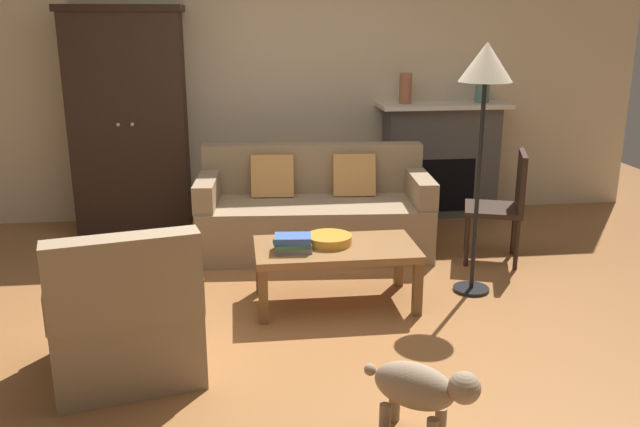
% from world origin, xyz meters
% --- Properties ---
extents(ground_plane, '(9.60, 9.60, 0.00)m').
position_xyz_m(ground_plane, '(0.00, 0.00, 0.00)').
color(ground_plane, '#9E6638').
extents(back_wall, '(7.20, 0.10, 2.80)m').
position_xyz_m(back_wall, '(0.00, 2.55, 1.40)').
color(back_wall, beige).
rests_on(back_wall, ground).
extents(fireplace, '(1.26, 0.48, 1.12)m').
position_xyz_m(fireplace, '(1.55, 2.30, 0.57)').
color(fireplace, '#4C4947').
rests_on(fireplace, ground).
extents(armoire, '(1.06, 0.57, 2.02)m').
position_xyz_m(armoire, '(-1.40, 2.22, 1.01)').
color(armoire, black).
rests_on(armoire, ground).
extents(couch, '(1.98, 0.99, 0.86)m').
position_xyz_m(couch, '(0.19, 1.40, 0.32)').
color(couch, '#937A5B').
rests_on(couch, ground).
extents(coffee_table, '(1.10, 0.60, 0.42)m').
position_xyz_m(coffee_table, '(0.20, 0.24, 0.37)').
color(coffee_table, olive).
rests_on(coffee_table, ground).
extents(fruit_bowl, '(0.31, 0.31, 0.06)m').
position_xyz_m(fruit_bowl, '(0.16, 0.28, 0.45)').
color(fruit_bowl, orange).
rests_on(fruit_bowl, coffee_table).
extents(book_stack, '(0.26, 0.19, 0.11)m').
position_xyz_m(book_stack, '(-0.10, 0.17, 0.47)').
color(book_stack, gray).
rests_on(book_stack, coffee_table).
extents(mantel_vase_terracotta, '(0.12, 0.12, 0.29)m').
position_xyz_m(mantel_vase_terracotta, '(1.17, 2.28, 1.26)').
color(mantel_vase_terracotta, '#A86042').
rests_on(mantel_vase_terracotta, fireplace).
extents(mantel_vase_jade, '(0.14, 0.14, 0.19)m').
position_xyz_m(mantel_vase_jade, '(1.93, 2.28, 1.21)').
color(mantel_vase_jade, slate).
rests_on(mantel_vase_jade, fireplace).
extents(armchair_near_left, '(0.92, 0.92, 0.88)m').
position_xyz_m(armchair_near_left, '(-1.09, -0.57, 0.32)').
color(armchair_near_left, '#997F60').
rests_on(armchair_near_left, ground).
extents(side_chair_wooden, '(0.56, 0.56, 0.90)m').
position_xyz_m(side_chair_wooden, '(1.67, 0.91, 0.51)').
color(side_chair_wooden, black).
rests_on(side_chair_wooden, ground).
extents(floor_lamp, '(0.36, 0.36, 1.76)m').
position_xyz_m(floor_lamp, '(1.21, 0.33, 1.53)').
color(floor_lamp, black).
rests_on(floor_lamp, ground).
extents(dog, '(0.49, 0.42, 0.39)m').
position_xyz_m(dog, '(0.36, -1.34, 0.25)').
color(dog, gray).
rests_on(dog, ground).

